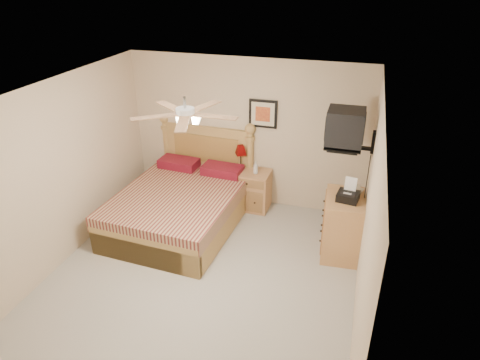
% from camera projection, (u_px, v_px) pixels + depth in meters
% --- Properties ---
extents(floor, '(4.50, 4.50, 0.00)m').
position_uv_depth(floor, '(201.00, 278.00, 5.74)').
color(floor, '#A39D93').
rests_on(floor, ground).
extents(ceiling, '(4.00, 4.50, 0.04)m').
position_uv_depth(ceiling, '(192.00, 96.00, 4.61)').
color(ceiling, white).
rests_on(ceiling, ground).
extents(wall_back, '(4.00, 0.04, 2.50)m').
position_uv_depth(wall_back, '(247.00, 133.00, 7.10)').
color(wall_back, beige).
rests_on(wall_back, ground).
extents(wall_front, '(4.00, 0.04, 2.50)m').
position_uv_depth(wall_front, '(88.00, 335.00, 3.25)').
color(wall_front, beige).
rests_on(wall_front, ground).
extents(wall_left, '(0.04, 4.50, 2.50)m').
position_uv_depth(wall_left, '(57.00, 176.00, 5.68)').
color(wall_left, beige).
rests_on(wall_left, ground).
extents(wall_right, '(0.04, 4.50, 2.50)m').
position_uv_depth(wall_right, '(368.00, 222.00, 4.67)').
color(wall_right, beige).
rests_on(wall_right, ground).
extents(bed, '(1.84, 2.34, 1.45)m').
position_uv_depth(bed, '(178.00, 185.00, 6.57)').
color(bed, tan).
rests_on(bed, ground).
extents(nightstand, '(0.63, 0.48, 0.67)m').
position_uv_depth(nightstand, '(251.00, 190.00, 7.27)').
color(nightstand, '#AD764A').
rests_on(nightstand, ground).
extents(table_lamp, '(0.27, 0.27, 0.42)m').
position_uv_depth(table_lamp, '(241.00, 157.00, 7.14)').
color(table_lamp, '#5E0202').
rests_on(table_lamp, nightstand).
extents(lotion_bottle, '(0.10, 0.10, 0.21)m').
position_uv_depth(lotion_bottle, '(256.00, 168.00, 7.01)').
color(lotion_bottle, silver).
rests_on(lotion_bottle, nightstand).
extents(framed_picture, '(0.46, 0.04, 0.46)m').
position_uv_depth(framed_picture, '(263.00, 114.00, 6.85)').
color(framed_picture, black).
rests_on(framed_picture, wall_back).
extents(dresser, '(0.58, 0.80, 0.90)m').
position_uv_depth(dresser, '(343.00, 226.00, 6.06)').
color(dresser, '#C38847').
rests_on(dresser, ground).
extents(fax_machine, '(0.32, 0.34, 0.30)m').
position_uv_depth(fax_machine, '(349.00, 190.00, 5.74)').
color(fax_machine, black).
rests_on(fax_machine, dresser).
extents(magazine_lower, '(0.27, 0.33, 0.03)m').
position_uv_depth(magazine_lower, '(347.00, 190.00, 6.04)').
color(magazine_lower, beige).
rests_on(magazine_lower, dresser).
extents(magazine_upper, '(0.23, 0.29, 0.02)m').
position_uv_depth(magazine_upper, '(347.00, 188.00, 6.03)').
color(magazine_upper, gray).
rests_on(magazine_upper, magazine_lower).
extents(wall_tv, '(0.56, 0.46, 0.58)m').
position_uv_depth(wall_tv, '(357.00, 130.00, 5.63)').
color(wall_tv, black).
rests_on(wall_tv, wall_right).
extents(ceiling_fan, '(1.14, 1.14, 0.28)m').
position_uv_depth(ceiling_fan, '(185.00, 114.00, 4.50)').
color(ceiling_fan, white).
rests_on(ceiling_fan, ceiling).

